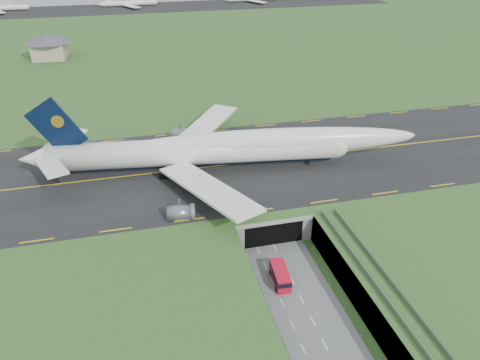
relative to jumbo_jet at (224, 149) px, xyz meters
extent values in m
plane|color=#355A24|center=(4.88, -31.21, -11.27)|extent=(900.00, 900.00, 0.00)
cube|color=gray|center=(4.88, -31.21, -8.27)|extent=(800.00, 800.00, 6.00)
cube|color=slate|center=(4.88, -38.71, -11.17)|extent=(12.00, 75.00, 0.20)
cube|color=black|center=(4.88, 1.79, -5.18)|extent=(800.00, 44.00, 0.18)
cube|color=gray|center=(4.88, -12.21, -5.77)|extent=(16.00, 22.00, 1.00)
cube|color=gray|center=(-2.12, -12.21, -8.27)|extent=(2.00, 22.00, 6.00)
cube|color=gray|center=(11.88, -12.21, -8.27)|extent=(2.00, 22.00, 6.00)
cube|color=black|center=(4.88, -17.21, -8.77)|extent=(12.00, 12.00, 5.00)
cube|color=#A8A8A3|center=(4.88, -23.26, -5.67)|extent=(17.00, 0.50, 0.80)
cube|color=#A8A8A3|center=(15.88, -49.71, -5.47)|extent=(3.00, 53.00, 0.50)
cube|color=gray|center=(14.48, -49.71, -4.72)|extent=(0.06, 53.00, 1.00)
cube|color=gray|center=(17.28, -49.71, -4.72)|extent=(0.06, 53.00, 1.00)
cylinder|color=#A8A8A3|center=(15.88, -47.21, -8.47)|extent=(0.90, 0.90, 5.60)
cylinder|color=#A8A8A3|center=(15.88, -35.21, -8.47)|extent=(0.90, 0.90, 5.60)
cylinder|color=white|center=(-6.34, 0.86, -0.27)|extent=(65.84, 14.93, 6.17)
sphere|color=white|center=(26.16, -3.55, -0.27)|extent=(6.81, 6.81, 6.05)
cone|color=white|center=(-41.72, 5.66, -0.27)|extent=(7.48, 6.72, 5.87)
ellipsoid|color=white|center=(11.21, -1.52, 1.12)|extent=(68.65, 14.83, 6.48)
ellipsoid|color=black|center=(25.21, -3.42, 0.51)|extent=(4.65, 3.26, 2.16)
cylinder|color=black|center=(-6.34, 0.86, -2.67)|extent=(62.11, 10.94, 2.59)
cube|color=white|center=(-2.36, 15.90, -1.23)|extent=(23.03, 27.00, 2.60)
cube|color=white|center=(-35.01, 12.05, 1.18)|extent=(9.73, 11.16, 0.99)
cube|color=white|center=(-6.51, -14.70, -1.23)|extent=(17.21, 29.31, 2.60)
cube|color=white|center=(-36.95, -2.29, 1.18)|extent=(7.75, 11.47, 0.99)
cube|color=black|center=(-35.50, 4.81, 6.97)|extent=(12.24, 2.22, 13.65)
cylinder|color=gold|center=(-35.02, 4.75, 8.42)|extent=(2.77, 1.03, 2.70)
cylinder|color=slate|center=(-4.42, 9.85, -4.22)|extent=(5.40, 3.83, 3.18)
cylinder|color=slate|center=(-7.57, 20.50, -4.22)|extent=(5.40, 3.83, 3.18)
cylinder|color=slate|center=(-6.88, -8.32, -4.22)|extent=(5.40, 3.83, 3.18)
cylinder|color=slate|center=(-12.76, -17.74, -4.22)|extent=(5.40, 3.83, 3.18)
cylinder|color=black|center=(19.66, -2.67, -4.56)|extent=(1.12, 0.62, 1.06)
cube|color=black|center=(-10.65, 1.44, -4.41)|extent=(6.64, 7.47, 1.35)
cube|color=red|center=(2.67, -33.93, -9.72)|extent=(3.01, 6.90, 2.69)
cube|color=black|center=(2.67, -33.93, -9.19)|extent=(3.07, 6.99, 0.90)
cube|color=black|center=(2.67, -33.93, -10.84)|extent=(2.80, 6.44, 0.45)
cylinder|color=black|center=(1.34, -36.08, -10.78)|extent=(0.37, 0.83, 0.81)
cylinder|color=black|center=(1.67, -31.61, -10.78)|extent=(0.37, 0.83, 0.81)
cylinder|color=black|center=(3.66, -36.26, -10.78)|extent=(0.37, 0.83, 0.81)
cylinder|color=black|center=(4.00, -31.78, -10.78)|extent=(0.37, 0.83, 0.81)
cube|color=tan|center=(-49.44, 115.29, -1.86)|extent=(13.44, 13.44, 6.81)
cone|color=#4C4C51|center=(-49.44, 115.29, 3.25)|extent=(19.71, 19.71, 3.41)
cube|color=black|center=(4.88, 238.79, -5.13)|extent=(320.00, 50.00, 0.08)
cylinder|color=white|center=(-11.71, 243.79, -3.09)|extent=(34.00, 3.20, 3.20)
camera|label=1|loc=(-19.95, -94.77, 45.89)|focal=35.00mm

